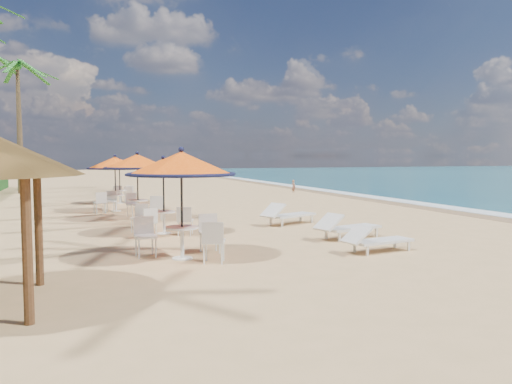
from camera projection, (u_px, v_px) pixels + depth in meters
ground at (350, 244)px, 13.76m from camera, size 160.00×160.00×0.00m
foam_strip at (406, 202)px, 26.30m from camera, size 1.20×140.00×0.04m
wetsand_band at (392, 203)px, 25.99m from camera, size 1.40×140.00×0.02m
station_0 at (183, 177)px, 11.67m from camera, size 2.54×2.54×2.65m
station_1 at (162, 177)px, 15.40m from camera, size 2.34×2.34×2.45m
station_2 at (138, 168)px, 18.97m from camera, size 2.50×2.55×2.61m
station_3 at (114, 168)px, 21.72m from camera, size 2.39×2.39×2.49m
station_4 at (120, 170)px, 25.58m from camera, size 2.24×2.24×2.34m
lounger_near at (376, 240)px, 12.57m from camera, size 2.00×0.87×0.69m
lounger_mid at (346, 226)px, 14.63m from camera, size 2.27×1.20×0.78m
lounger_far at (287, 214)px, 17.67m from camera, size 2.30×1.50×0.79m
palm_6 at (18, 73)px, 31.77m from camera, size 5.00×5.00×8.44m
person at (294, 186)px, 32.83m from camera, size 0.28×0.37×0.91m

